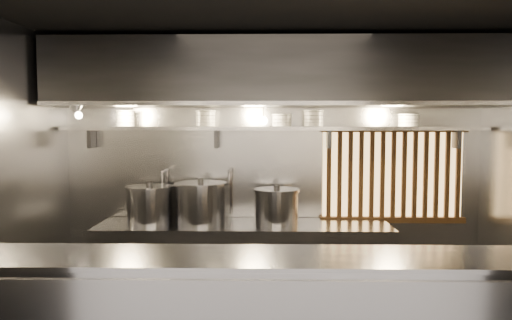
{
  "coord_description": "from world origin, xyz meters",
  "views": [
    {
      "loc": [
        -0.07,
        -3.93,
        1.93
      ],
      "look_at": [
        -0.16,
        0.55,
        1.6
      ],
      "focal_mm": 35.0,
      "sensor_mm": 36.0,
      "label": 1
    }
  ],
  "objects_px": {
    "pendant_bulb": "(263,121)",
    "stock_pot_left": "(201,203)",
    "stock_pot_mid": "(150,204)",
    "heat_lamp": "(76,109)",
    "stock_pot_right": "(277,206)"
  },
  "relations": [
    {
      "from": "pendant_bulb",
      "to": "stock_pot_left",
      "type": "bearing_deg",
      "value": -176.79
    },
    {
      "from": "stock_pot_left",
      "to": "stock_pot_mid",
      "type": "height_order",
      "value": "stock_pot_left"
    },
    {
      "from": "stock_pot_mid",
      "to": "stock_pot_left",
      "type": "bearing_deg",
      "value": 0.35
    },
    {
      "from": "pendant_bulb",
      "to": "stock_pot_left",
      "type": "xyz_separation_m",
      "value": [
        -0.65,
        -0.04,
        -0.85
      ]
    },
    {
      "from": "stock_pot_left",
      "to": "pendant_bulb",
      "type": "bearing_deg",
      "value": 3.21
    },
    {
      "from": "heat_lamp",
      "to": "pendant_bulb",
      "type": "height_order",
      "value": "heat_lamp"
    },
    {
      "from": "stock_pot_mid",
      "to": "stock_pot_right",
      "type": "xyz_separation_m",
      "value": [
        1.32,
        0.01,
        -0.01
      ]
    },
    {
      "from": "pendant_bulb",
      "to": "stock_pot_right",
      "type": "bearing_deg",
      "value": -12.55
    },
    {
      "from": "heat_lamp",
      "to": "stock_pot_mid",
      "type": "xyz_separation_m",
      "value": [
        0.62,
        0.31,
        -0.97
      ]
    },
    {
      "from": "stock_pot_mid",
      "to": "stock_pot_right",
      "type": "bearing_deg",
      "value": 0.35
    },
    {
      "from": "heat_lamp",
      "to": "stock_pot_left",
      "type": "height_order",
      "value": "heat_lamp"
    },
    {
      "from": "heat_lamp",
      "to": "stock_pot_left",
      "type": "xyz_separation_m",
      "value": [
        1.15,
        0.31,
        -0.95
      ]
    },
    {
      "from": "pendant_bulb",
      "to": "stock_pot_left",
      "type": "relative_size",
      "value": 0.26
    },
    {
      "from": "stock_pot_left",
      "to": "stock_pot_mid",
      "type": "relative_size",
      "value": 1.17
    },
    {
      "from": "heat_lamp",
      "to": "stock_pot_mid",
      "type": "height_order",
      "value": "heat_lamp"
    }
  ]
}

